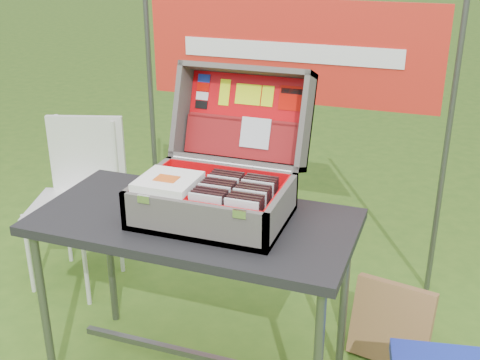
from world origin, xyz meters
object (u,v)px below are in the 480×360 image
at_px(chair, 71,208).
at_px(cardboard_box, 391,323).
at_px(table, 197,302).
at_px(suitcase, 217,152).

height_order(chair, cardboard_box, chair).
bearing_deg(table, suitcase, 44.88).
relative_size(chair, cardboard_box, 2.43).
distance_m(table, cardboard_box, 0.93).
xyz_separation_m(table, chair, (-0.98, 0.52, 0.06)).
height_order(table, cardboard_box, table).
relative_size(suitcase, cardboard_box, 1.53).
relative_size(table, chair, 1.38).
height_order(table, suitcase, suitcase).
height_order(suitcase, chair, suitcase).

